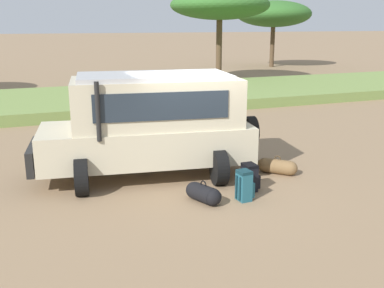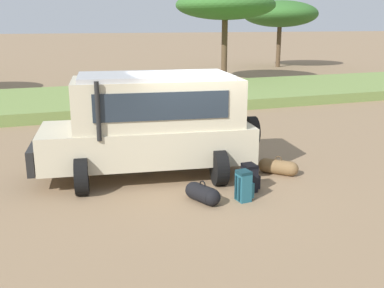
# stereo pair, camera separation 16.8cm
# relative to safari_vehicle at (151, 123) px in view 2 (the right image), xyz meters

# --- Properties ---
(ground_plane) EXTENTS (320.00, 320.00, 0.00)m
(ground_plane) POSITION_rel_safari_vehicle_xyz_m (0.82, -0.54, -1.29)
(ground_plane) COLOR #8C7051
(grass_bank) EXTENTS (120.00, 7.00, 0.44)m
(grass_bank) POSITION_rel_safari_vehicle_xyz_m (0.82, 10.24, -1.07)
(grass_bank) COLOR olive
(grass_bank) RESTS_ON ground_plane
(safari_vehicle) EXTENTS (5.47, 3.20, 2.44)m
(safari_vehicle) POSITION_rel_safari_vehicle_xyz_m (0.00, 0.00, 0.00)
(safari_vehicle) COLOR beige
(safari_vehicle) RESTS_ON ground_plane
(backpack_beside_front_wheel) EXTENTS (0.38, 0.32, 0.65)m
(backpack_beside_front_wheel) POSITION_rel_safari_vehicle_xyz_m (1.34, -2.23, -0.98)
(backpack_beside_front_wheel) COLOR #235B6B
(backpack_beside_front_wheel) RESTS_ON ground_plane
(backpack_cluster_center) EXTENTS (0.38, 0.37, 0.60)m
(backpack_cluster_center) POSITION_rel_safari_vehicle_xyz_m (1.72, -1.76, -1.00)
(backpack_cluster_center) COLOR black
(backpack_cluster_center) RESTS_ON ground_plane
(duffel_bag_low_black_case) EXTENTS (0.56, 0.86, 0.46)m
(duffel_bag_low_black_case) POSITION_rel_safari_vehicle_xyz_m (0.52, -2.01, -1.11)
(duffel_bag_low_black_case) COLOR black
(duffel_bag_low_black_case) RESTS_ON ground_plane
(duffel_bag_soft_canvas) EXTENTS (0.79, 0.81, 0.46)m
(duffel_bag_soft_canvas) POSITION_rel_safari_vehicle_xyz_m (2.89, -0.99, -1.12)
(duffel_bag_soft_canvas) COLOR brown
(duffel_bag_soft_canvas) RESTS_ON ground_plane
(acacia_tree_far_right) EXTENTS (5.91, 6.25, 5.47)m
(acacia_tree_far_right) POSITION_rel_safari_vehicle_xyz_m (8.81, 15.64, 3.29)
(acacia_tree_far_right) COLOR brown
(acacia_tree_far_right) RESTS_ON ground_plane
(acacia_tree_distant_right) EXTENTS (6.28, 5.71, 5.35)m
(acacia_tree_distant_right) POSITION_rel_safari_vehicle_xyz_m (17.15, 23.30, 2.98)
(acacia_tree_distant_right) COLOR brown
(acacia_tree_distant_right) RESTS_ON ground_plane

